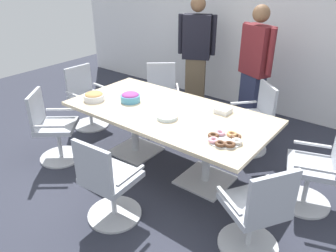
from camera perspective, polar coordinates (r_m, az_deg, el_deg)
ground_plane at (r=4.14m, az=-0.00°, el=-6.87°), size 10.00×10.00×0.01m
back_wall at (r=5.61m, az=15.90°, el=16.70°), size 8.00×0.10×2.80m
conference_table at (r=3.83m, az=-0.00°, el=1.00°), size 2.40×1.20×0.75m
office_chair_0 at (r=3.62m, az=24.46°, el=-7.30°), size 0.69×0.69×0.91m
office_chair_1 at (r=4.44m, az=14.66°, el=0.76°), size 0.76×0.76×0.91m
office_chair_2 at (r=5.09m, az=-1.15°, el=5.05°), size 0.76×0.76×0.91m
office_chair_3 at (r=5.13m, az=-14.00°, el=4.39°), size 0.57×0.57×0.91m
office_chair_4 at (r=4.33m, az=-19.51°, el=-0.68°), size 0.76×0.76×0.91m
office_chair_5 at (r=3.18m, az=-10.47°, el=-10.10°), size 0.58×0.58×0.91m
office_chair_6 at (r=2.91m, az=15.19°, el=-14.70°), size 0.74×0.74×0.91m
person_standing_0 at (r=5.47m, az=4.97°, el=12.63°), size 0.58×0.39×1.83m
person_standing_1 at (r=4.84m, az=14.92°, el=9.73°), size 0.59×0.38×1.80m
snack_bowl_candy_mix at (r=4.04m, az=-6.61°, el=5.08°), size 0.24×0.24×0.12m
snack_bowl_cookies at (r=4.16m, az=-12.83°, el=5.12°), size 0.26×0.26×0.10m
donut_platter at (r=3.17m, az=9.95°, el=-2.25°), size 0.34×0.34×0.04m
plate_stack at (r=3.57m, az=-0.17°, el=1.64°), size 0.23×0.23×0.04m
napkin_pile at (r=3.77m, az=9.63°, el=2.73°), size 0.16×0.16×0.06m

